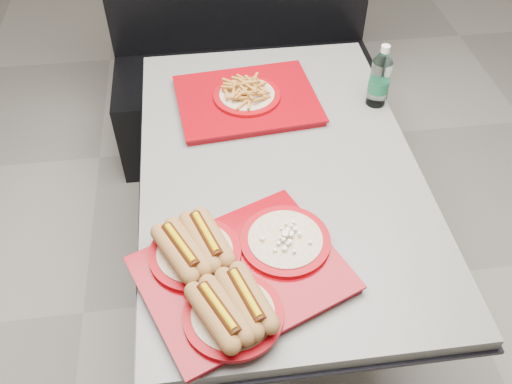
{
  "coord_description": "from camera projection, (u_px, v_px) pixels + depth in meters",
  "views": [
    {
      "loc": [
        -0.24,
        -1.27,
        1.97
      ],
      "look_at": [
        -0.1,
        -0.19,
        0.83
      ],
      "focal_mm": 38.0,
      "sensor_mm": 36.0,
      "label": 1
    }
  ],
  "objects": [
    {
      "name": "water_bottle",
      "position": [
        380.0,
        79.0,
        1.93
      ],
      "size": [
        0.07,
        0.07,
        0.24
      ],
      "rotation": [
        0.0,
        0.0,
        0.23
      ],
      "color": "silver",
      "rests_on": "diner_table"
    },
    {
      "name": "ground",
      "position": [
        274.0,
        292.0,
        2.31
      ],
      "size": [
        6.0,
        6.0,
        0.0
      ],
      "primitive_type": "plane",
      "color": "gray",
      "rests_on": "ground"
    },
    {
      "name": "diner_table",
      "position": [
        278.0,
        199.0,
        1.89
      ],
      "size": [
        0.92,
        1.42,
        0.75
      ],
      "color": "black",
      "rests_on": "ground"
    },
    {
      "name": "booth_bench",
      "position": [
        244.0,
        69.0,
        2.78
      ],
      "size": [
        1.3,
        0.57,
        1.35
      ],
      "color": "black",
      "rests_on": "ground"
    },
    {
      "name": "tray_near",
      "position": [
        234.0,
        271.0,
        1.43
      ],
      "size": [
        0.64,
        0.57,
        0.11
      ],
      "rotation": [
        0.0,
        0.0,
        0.39
      ],
      "color": "maroon",
      "rests_on": "diner_table"
    },
    {
      "name": "tray_far",
      "position": [
        247.0,
        97.0,
        1.98
      ],
      "size": [
        0.54,
        0.44,
        0.1
      ],
      "rotation": [
        0.0,
        0.0,
        0.09
      ],
      "color": "maroon",
      "rests_on": "diner_table"
    }
  ]
}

